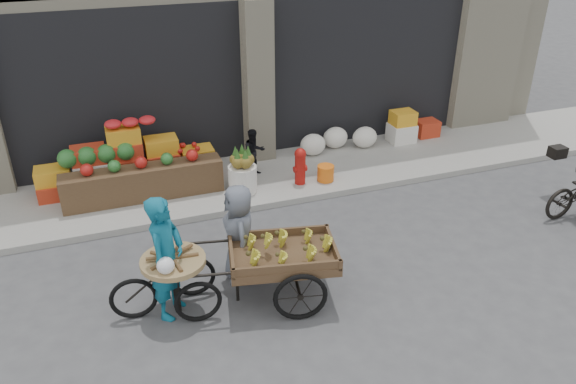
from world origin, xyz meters
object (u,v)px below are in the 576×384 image
object	(u,v)px
orange_bucket	(326,173)
vendor_woman	(167,258)
banana_cart	(279,252)
tricycle_cart	(174,276)
seated_person	(254,152)
pineapple_bin	(243,179)
vendor_grey	(239,234)
fire_hydrant	(300,165)

from	to	relation	value
orange_bucket	vendor_woman	distance (m)	4.35
banana_cart	tricycle_cart	world-z (taller)	banana_cart
seated_person	vendor_woman	xyz separation A→B (m)	(-2.17, -3.39, 0.28)
tricycle_cart	orange_bucket	bearing A→B (deg)	44.03
pineapple_bin	orange_bucket	bearing A→B (deg)	-3.58
seated_person	vendor_grey	world-z (taller)	vendor_grey
banana_cart	orange_bucket	bearing A→B (deg)	67.83
seated_person	banana_cart	distance (m)	3.66
pineapple_bin	orange_bucket	xyz separation A→B (m)	(1.60, -0.10, -0.10)
pineapple_bin	vendor_woman	distance (m)	3.34
fire_hydrant	orange_bucket	world-z (taller)	fire_hydrant
pineapple_bin	fire_hydrant	distance (m)	1.11
orange_bucket	vendor_woman	xyz separation A→B (m)	(-3.37, -2.69, 0.59)
fire_hydrant	tricycle_cart	distance (m)	3.93
vendor_woman	tricycle_cart	xyz separation A→B (m)	(0.06, -0.01, -0.30)
seated_person	banana_cart	xyz separation A→B (m)	(-0.73, -3.58, 0.15)
seated_person	banana_cart	size ratio (longest dim) A/B	0.36
banana_cart	vendor_woman	bearing A→B (deg)	-175.84
orange_bucket	tricycle_cart	world-z (taller)	tricycle_cart
seated_person	vendor_woman	bearing A→B (deg)	-132.59
pineapple_bin	seated_person	xyz separation A→B (m)	(0.40, 0.60, 0.21)
seated_person	banana_cart	world-z (taller)	seated_person
orange_bucket	vendor_grey	distance (m)	3.27
orange_bucket	vendor_grey	size ratio (longest dim) A/B	0.22
pineapple_bin	vendor_woman	xyz separation A→B (m)	(-1.77, -2.79, 0.49)
fire_hydrant	seated_person	xyz separation A→B (m)	(-0.70, 0.65, 0.08)
banana_cart	vendor_grey	world-z (taller)	vendor_grey
vendor_grey	pineapple_bin	bearing A→B (deg)	167.53
vendor_grey	seated_person	bearing A→B (deg)	163.67
vendor_woman	pineapple_bin	bearing A→B (deg)	0.90
pineapple_bin	seated_person	bearing A→B (deg)	56.31
orange_bucket	tricycle_cart	size ratio (longest dim) A/B	0.22
banana_cart	vendor_grey	bearing A→B (deg)	133.25
banana_cart	seated_person	bearing A→B (deg)	90.15
banana_cart	pineapple_bin	bearing A→B (deg)	95.37
pineapple_bin	vendor_woman	size ratio (longest dim) A/B	0.30
seated_person	tricycle_cart	xyz separation A→B (m)	(-2.10, -3.40, -0.02)
orange_bucket	pineapple_bin	bearing A→B (deg)	176.42
fire_hydrant	banana_cart	world-z (taller)	banana_cart
pineapple_bin	fire_hydrant	world-z (taller)	fire_hydrant
tricycle_cart	vendor_grey	size ratio (longest dim) A/B	0.97
pineapple_bin	tricycle_cart	xyz separation A→B (m)	(-1.70, -2.80, 0.20)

